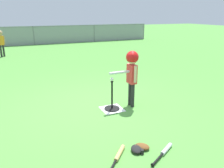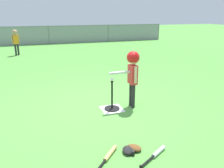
{
  "view_description": "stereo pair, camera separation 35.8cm",
  "coord_description": "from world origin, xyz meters",
  "views": [
    {
      "loc": [
        -1.42,
        -4.21,
        1.92
      ],
      "look_at": [
        0.36,
        -0.28,
        0.55
      ],
      "focal_mm": 36.08,
      "sensor_mm": 36.0,
      "label": 1
    },
    {
      "loc": [
        -1.09,
        -4.35,
        1.92
      ],
      "look_at": [
        0.36,
        -0.28,
        0.55
      ],
      "focal_mm": 36.08,
      "sensor_mm": 36.0,
      "label": 2
    }
  ],
  "objects": [
    {
      "name": "glove_by_plate",
      "position": [
        0.07,
        -1.79,
        0.04
      ],
      "size": [
        0.23,
        0.26,
        0.07
      ],
      "color": "black",
      "rests_on": "ground_plane"
    },
    {
      "name": "glove_tossed_aside",
      "position": [
        0.17,
        -1.77,
        0.04
      ],
      "size": [
        0.26,
        0.27,
        0.07
      ],
      "color": "brown",
      "rests_on": "ground_plane"
    },
    {
      "name": "fielder_deep_left",
      "position": [
        -1.78,
        7.17,
        0.76
      ],
      "size": [
        0.34,
        0.24,
        1.19
      ],
      "color": "#262626",
      "rests_on": "ground_plane"
    },
    {
      "name": "spare_bat_wood",
      "position": [
        -0.25,
        -1.82,
        0.03
      ],
      "size": [
        0.53,
        0.56,
        0.06
      ],
      "color": "#DBB266",
      "rests_on": "ground_plane"
    },
    {
      "name": "ground_plane",
      "position": [
        0.0,
        0.0,
        0.0
      ],
      "size": [
        60.0,
        60.0,
        0.0
      ],
      "primitive_type": "plane",
      "color": "#51933D"
    },
    {
      "name": "outfield_fence",
      "position": [
        0.0,
        10.77,
        0.62
      ],
      "size": [
        16.06,
        0.06,
        1.15
      ],
      "color": "slate",
      "rests_on": "ground_plane"
    },
    {
      "name": "batter_child",
      "position": [
        0.8,
        -0.28,
        0.85
      ],
      "size": [
        0.64,
        0.34,
        1.19
      ],
      "color": "#262626",
      "rests_on": "ground_plane"
    },
    {
      "name": "spare_bat_silver",
      "position": [
        0.41,
        -1.99,
        0.03
      ],
      "size": [
        0.55,
        0.35,
        0.06
      ],
      "color": "silver",
      "rests_on": "ground_plane"
    },
    {
      "name": "batting_tee",
      "position": [
        0.36,
        -0.28,
        0.09
      ],
      "size": [
        0.32,
        0.32,
        0.61
      ],
      "color": "black",
      "rests_on": "ground_plane"
    },
    {
      "name": "home_plate",
      "position": [
        0.36,
        -0.28,
        0.0
      ],
      "size": [
        0.44,
        0.44,
        0.01
      ],
      "primitive_type": "cube",
      "color": "white",
      "rests_on": "ground_plane"
    },
    {
      "name": "baseball_on_tee",
      "position": [
        0.36,
        -0.28,
        0.65
      ],
      "size": [
        0.07,
        0.07,
        0.07
      ],
      "primitive_type": "sphere",
      "color": "white",
      "rests_on": "batting_tee"
    }
  ]
}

